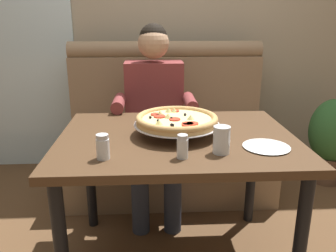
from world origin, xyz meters
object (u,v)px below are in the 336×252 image
Objects in this scene: shaker_oregano at (183,148)px; drinking_glass at (221,141)px; shaker_pepper_flakes at (103,149)px; booth_bench at (167,139)px; diner_main at (154,109)px; dining_table at (177,153)px; plate_near_left at (266,145)px; patio_chair at (54,95)px; potted_plant at (331,137)px; pizza at (177,120)px.

shaker_oregano is 0.18m from drinking_glass.
shaker_pepper_flakes is (-0.34, 0.01, 0.00)m from shaker_oregano.
drinking_glass is at bearing -81.42° from booth_bench.
diner_main is 0.96m from shaker_pepper_flakes.
shaker_pepper_flakes is (-0.33, -0.28, 0.14)m from dining_table.
booth_bench is 1.31× the size of dining_table.
booth_bench is 7.17× the size of plate_near_left.
booth_bench is at bearing 98.58° from drinking_glass.
patio_chair is (-1.15, 2.01, -0.13)m from dining_table.
dining_table is 10.97× the size of shaker_pepper_flakes.
plate_near_left is (0.39, -1.10, 0.36)m from booth_bench.
shaker_pepper_flakes is at bearing -144.31° from potted_plant.
patio_chair reaches higher than potted_plant.
dining_table is 0.32m from shaker_oregano.
dining_table is 1.68× the size of potted_plant.
potted_plant is (2.48, -1.09, -0.14)m from patio_chair.
dining_table is 9.69× the size of drinking_glass.
plate_near_left is at bearing 13.59° from drinking_glass.
patio_chair is at bearing 116.65° from shaker_oregano.
booth_bench is 2.20× the size of potted_plant.
drinking_glass is at bearing -56.03° from pizza.
patio_chair is (-1.15, 1.99, -0.30)m from pizza.
patio_chair is at bearing 125.07° from plate_near_left.
drinking_glass is 0.17× the size of potted_plant.
plate_near_left is (0.39, -0.20, -0.07)m from pizza.
diner_main reaches higher than booth_bench.
plate_near_left is at bearing 7.01° from shaker_pepper_flakes.
diner_main is at bearing 76.06° from shaker_pepper_flakes.
pizza is 1.66m from potted_plant.
pizza is at bearing 123.97° from drinking_glass.
booth_bench reaches higher than dining_table.
plate_near_left is at bearing -59.25° from diner_main.
shaker_pepper_flakes is at bearing -175.92° from drinking_glass.
dining_table is 1.63m from potted_plant.
dining_table is at bearing -145.45° from potted_plant.
dining_table is at bearing 154.44° from plate_near_left.
shaker_oregano reaches higher than potted_plant.
potted_plant is at bearing 10.59° from diner_main.
diner_main is at bearing -52.48° from patio_chair.
potted_plant is (1.33, 0.91, -0.26)m from dining_table.
pizza is at bearing 90.37° from shaker_oregano.
dining_table is at bearing 90.77° from shaker_oregano.
dining_table is 0.45m from plate_near_left.
booth_bench is 1.33m from potted_plant.
booth_bench is 1.23m from drinking_glass.
shaker_oregano is 2.58m from patio_chair.
potted_plant is at bearing 49.76° from plate_near_left.
pizza reaches higher than shaker_pepper_flakes.
shaker_oregano reaches higher than plate_near_left.
diner_main is at bearing 107.31° from drinking_glass.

